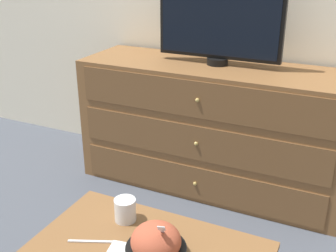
% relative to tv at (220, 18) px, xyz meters
% --- Properties ---
extents(ground_plane, '(12.00, 12.00, 0.00)m').
position_rel_tv_xyz_m(ground_plane, '(-0.01, 0.25, -1.06)').
color(ground_plane, '#474C56').
extents(dresser, '(1.62, 0.53, 0.79)m').
position_rel_tv_xyz_m(dresser, '(-0.01, -0.04, -0.66)').
color(dresser, brown).
rests_on(dresser, ground_plane).
extents(tv, '(0.74, 0.13, 0.52)m').
position_rel_tv_xyz_m(tv, '(0.00, 0.00, 0.00)').
color(tv, black).
rests_on(tv, dresser).
extents(takeout_bowl, '(0.21, 0.21, 0.16)m').
position_rel_tv_xyz_m(takeout_bowl, '(0.25, -1.32, -0.54)').
color(takeout_bowl, black).
rests_on(takeout_bowl, coffee_table).
extents(drink_cup, '(0.08, 0.08, 0.09)m').
position_rel_tv_xyz_m(drink_cup, '(0.06, -1.19, -0.55)').
color(drink_cup, '#9E6638').
rests_on(drink_cup, coffee_table).
extents(knife, '(0.17, 0.08, 0.01)m').
position_rel_tv_xyz_m(knife, '(0.02, -1.35, -0.58)').
color(knife, silver).
rests_on(knife, coffee_table).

